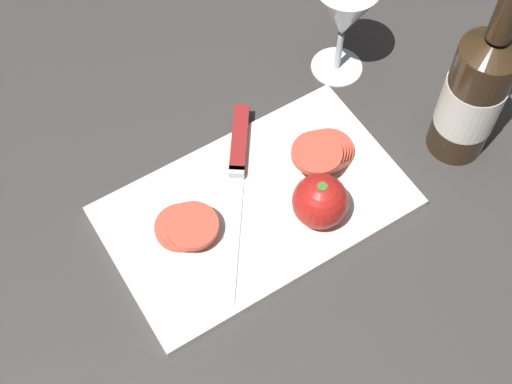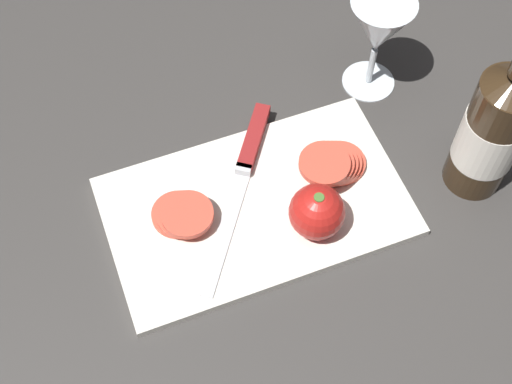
# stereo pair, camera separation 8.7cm
# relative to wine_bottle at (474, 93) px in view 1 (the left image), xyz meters

# --- Properties ---
(ground_plane) EXTENTS (3.00, 3.00, 0.00)m
(ground_plane) POSITION_rel_wine_bottle_xyz_m (-0.32, 0.05, -0.11)
(ground_plane) COLOR #383533
(cutting_board) EXTENTS (0.37, 0.22, 0.01)m
(cutting_board) POSITION_rel_wine_bottle_xyz_m (-0.28, 0.05, -0.10)
(cutting_board) COLOR silver
(cutting_board) RESTS_ON ground_plane
(wine_bottle) EXTENTS (0.08, 0.08, 0.31)m
(wine_bottle) POSITION_rel_wine_bottle_xyz_m (0.00, 0.00, 0.00)
(wine_bottle) COLOR #332314
(wine_bottle) RESTS_ON ground_plane
(wine_glass) EXTENTS (0.09, 0.09, 0.15)m
(wine_glass) POSITION_rel_wine_bottle_xyz_m (-0.06, 0.19, -0.00)
(wine_glass) COLOR silver
(wine_glass) RESTS_ON ground_plane
(whole_tomato) EXTENTS (0.07, 0.07, 0.07)m
(whole_tomato) POSITION_rel_wine_bottle_xyz_m (-0.22, -0.00, -0.06)
(whole_tomato) COLOR red
(whole_tomato) RESTS_ON cutting_board
(knife) EXTENTS (0.18, 0.24, 0.01)m
(knife) POSITION_rel_wine_bottle_xyz_m (-0.27, 0.12, -0.09)
(knife) COLOR silver
(knife) RESTS_ON cutting_board
(tomato_slice_stack_near) EXTENTS (0.10, 0.08, 0.04)m
(tomato_slice_stack_near) POSITION_rel_wine_bottle_xyz_m (-0.17, 0.06, -0.07)
(tomato_slice_stack_near) COLOR #DB4C38
(tomato_slice_stack_near) RESTS_ON cutting_board
(tomato_slice_stack_far) EXTENTS (0.07, 0.08, 0.02)m
(tomato_slice_stack_far) POSITION_rel_wine_bottle_xyz_m (-0.37, 0.07, -0.08)
(tomato_slice_stack_far) COLOR #DB4C38
(tomato_slice_stack_far) RESTS_ON cutting_board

